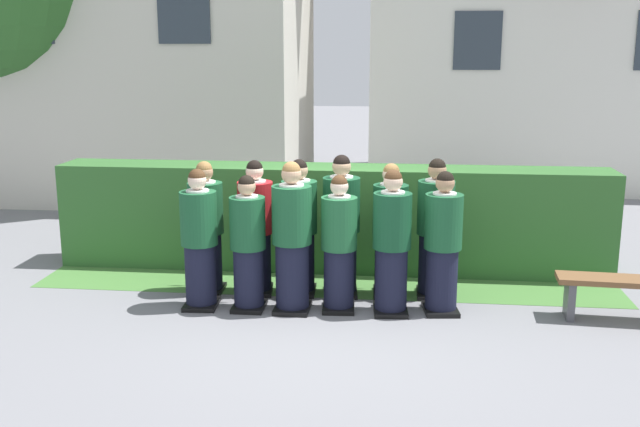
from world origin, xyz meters
TOP-DOWN VIEW (x-y plane):
  - ground_plane at (0.00, 0.00)m, footprint 60.00×60.00m
  - student_front_row_0 at (-1.33, -0.04)m, footprint 0.41×0.47m
  - student_front_row_1 at (-0.77, -0.04)m, footprint 0.40×0.48m
  - student_front_row_2 at (-0.28, -0.04)m, footprint 0.44×0.53m
  - student_front_row_3 at (0.24, 0.04)m, footprint 0.40×0.50m
  - student_front_row_4 at (0.82, 0.01)m, footprint 0.42×0.49m
  - student_front_row_5 at (1.38, 0.09)m, footprint 0.42×0.50m
  - student_rear_row_0 at (-1.39, 0.49)m, footprint 0.42×0.51m
  - student_in_red_blazer at (-0.80, 0.53)m, footprint 0.42×0.50m
  - student_rear_row_2 at (-0.28, 0.57)m, footprint 0.42×0.52m
  - student_rear_row_3 at (0.22, 0.58)m, footprint 0.44×0.52m
  - student_rear_row_4 at (0.79, 0.61)m, footprint 0.41×0.51m
  - student_rear_row_5 at (1.32, 0.63)m, footprint 0.43×0.52m
  - hedge at (0.00, 1.64)m, footprint 7.24×0.70m
  - school_building_main at (4.01, 8.99)m, footprint 7.93×4.57m
  - wooden_bench at (3.32, 0.02)m, footprint 1.42×0.45m
  - lawn_strip at (0.00, 0.84)m, footprint 7.24×0.90m

SIDE VIEW (x-z plane):
  - ground_plane at x=0.00m, z-range 0.00..0.00m
  - lawn_strip at x=0.00m, z-range 0.00..0.01m
  - wooden_bench at x=3.32m, z-range 0.11..0.59m
  - hedge at x=0.00m, z-range 0.00..1.38m
  - student_front_row_1 at x=-0.77m, z-range -0.04..1.50m
  - student_front_row_3 at x=0.24m, z-range -0.04..1.50m
  - student_rear_row_4 at x=0.79m, z-range -0.04..1.55m
  - student_front_row_0 at x=-1.33m, z-range -0.04..1.55m
  - student_front_row_5 at x=1.38m, z-range -0.04..1.56m
  - student_rear_row_0 at x=-1.39m, z-range -0.04..1.56m
  - student_in_red_blazer at x=-0.80m, z-range -0.04..1.57m
  - student_front_row_4 at x=0.82m, z-range -0.04..1.58m
  - student_rear_row_2 at x=-0.28m, z-range -0.04..1.59m
  - student_rear_row_5 at x=1.32m, z-range -0.04..1.61m
  - student_rear_row_3 at x=0.22m, z-range -0.04..1.65m
  - student_front_row_2 at x=-0.28m, z-range -0.04..1.65m
  - school_building_main at x=4.01m, z-range 0.10..7.23m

